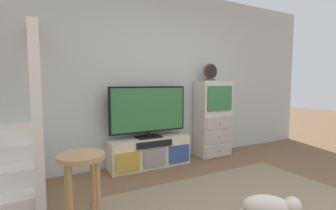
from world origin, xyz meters
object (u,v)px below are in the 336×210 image
television (149,110)px  desk_clock (210,72)px  bar_stool_near (82,179)px  side_cabinet (213,119)px  media_console (150,152)px  dog (271,207)px

television → desk_clock: (1.10, -0.03, 0.58)m
bar_stool_near → side_cabinet: bearing=31.5°
bar_stool_near → media_console: bearing=50.7°
media_console → bar_stool_near: 1.89m
television → bar_stool_near: 1.90m
media_console → television: 0.62m
media_console → side_cabinet: (1.18, 0.01, 0.42)m
desk_clock → bar_stool_near: desk_clock is taller
desk_clock → media_console: bearing=179.8°
media_console → side_cabinet: side_cabinet is taller
side_cabinet → bar_stool_near: (-2.36, -1.45, -0.10)m
side_cabinet → desk_clock: desk_clock is taller
desk_clock → bar_stool_near: (-2.28, -1.43, -0.88)m
desk_clock → dog: 2.35m
media_console → side_cabinet: size_ratio=0.95×
television → dog: bearing=-78.1°
side_cabinet → bar_stool_near: bearing=-148.5°
bar_stool_near → dog: 1.67m
desk_clock → dog: bearing=-111.4°
television → media_console: bearing=-90.0°
side_cabinet → desk_clock: (-0.08, -0.01, 0.78)m
television → desk_clock: bearing=-1.5°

